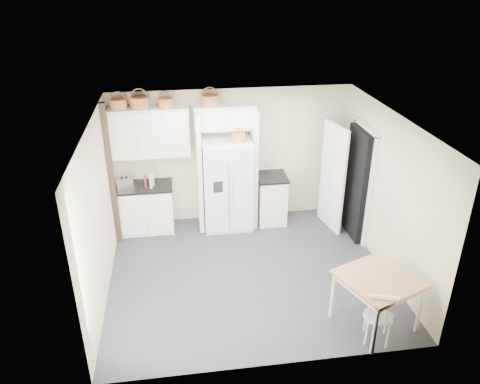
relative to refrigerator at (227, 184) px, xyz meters
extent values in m
plane|color=#2D2C34|center=(0.15, -1.64, -0.87)|extent=(4.50, 4.50, 0.00)
plane|color=white|center=(0.15, -1.64, 1.73)|extent=(4.50, 4.50, 0.00)
plane|color=beige|center=(0.15, 0.36, 0.43)|extent=(4.50, 0.00, 4.50)
plane|color=beige|center=(-2.10, -1.64, 0.43)|extent=(0.00, 4.00, 4.00)
plane|color=beige|center=(2.40, -1.64, 0.43)|extent=(0.00, 4.00, 4.00)
cube|color=white|center=(0.00, 0.00, 0.00)|extent=(0.90, 0.73, 1.75)
cube|color=white|center=(-1.52, 0.06, -0.43)|extent=(0.96, 0.61, 0.89)
cube|color=white|center=(0.87, 0.06, -0.41)|extent=(0.53, 0.63, 0.93)
cube|color=#A87444|center=(1.70, -3.09, -0.48)|extent=(1.23, 1.23, 0.79)
cube|color=white|center=(1.61, -3.39, -0.47)|extent=(0.49, 0.46, 0.80)
cube|color=black|center=(-1.52, 0.06, 0.03)|extent=(1.00, 0.65, 0.04)
cube|color=black|center=(0.87, 0.06, 0.08)|extent=(0.57, 0.67, 0.04)
cube|color=silver|center=(-1.87, 0.00, 0.16)|extent=(0.32, 0.22, 0.20)
cube|color=maroon|center=(-1.50, -0.02, 0.16)|extent=(0.05, 0.15, 0.22)
cube|color=beige|center=(-1.38, -0.02, 0.19)|extent=(0.08, 0.18, 0.26)
cylinder|color=#A16438|center=(-1.85, 0.19, 1.56)|extent=(0.30, 0.30, 0.17)
cylinder|color=#A16438|center=(-1.48, 0.19, 1.57)|extent=(0.33, 0.33, 0.20)
cylinder|color=#A16438|center=(-1.04, 0.19, 1.56)|extent=(0.28, 0.28, 0.16)
cylinder|color=#A16438|center=(-0.26, 0.19, 1.57)|extent=(0.33, 0.33, 0.18)
cylinder|color=#A16438|center=(0.21, -0.10, 0.94)|extent=(0.25, 0.25, 0.13)
cube|color=white|center=(-1.35, 0.19, 1.03)|extent=(1.40, 0.34, 0.90)
cube|color=white|center=(0.00, 0.19, 1.25)|extent=(1.12, 0.34, 0.45)
cube|color=white|center=(-0.51, 0.06, 0.28)|extent=(0.08, 0.60, 2.30)
cube|color=white|center=(0.51, 0.06, 0.28)|extent=(0.08, 0.60, 2.30)
cube|color=#331F16|center=(-2.05, -0.29, 0.43)|extent=(0.09, 0.09, 2.60)
cube|color=black|center=(2.31, -0.64, 0.15)|extent=(0.18, 0.85, 2.05)
cube|color=white|center=(1.95, -0.30, 0.15)|extent=(0.21, 0.79, 2.05)
camera|label=1|loc=(-0.91, -7.93, 3.72)|focal=35.00mm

